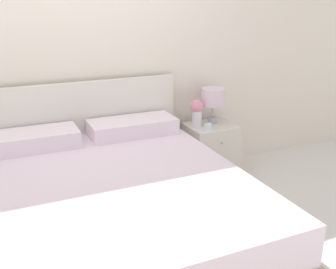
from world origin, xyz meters
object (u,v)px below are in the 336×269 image
(teacup, at_px, (208,127))
(flower_vase, at_px, (197,111))
(table_lamp, at_px, (213,98))
(bed, at_px, (110,208))
(nightstand, at_px, (211,150))

(teacup, bearing_deg, flower_vase, 103.85)
(table_lamp, relative_size, teacup, 3.23)
(bed, height_order, nightstand, bed)
(table_lamp, distance_m, teacup, 0.34)
(bed, relative_size, teacup, 19.40)
(table_lamp, height_order, teacup, table_lamp)
(nightstand, bearing_deg, bed, -148.67)
(nightstand, relative_size, flower_vase, 2.00)
(teacup, bearing_deg, nightstand, 47.76)
(nightstand, relative_size, table_lamp, 1.50)
(bed, relative_size, flower_vase, 8.00)
(bed, height_order, flower_vase, bed)
(bed, distance_m, flower_vase, 1.47)
(bed, bearing_deg, flower_vase, 35.74)
(nightstand, relative_size, teacup, 4.84)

